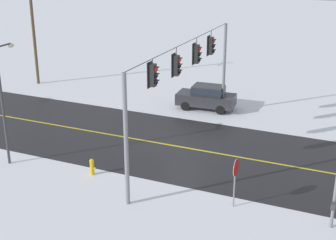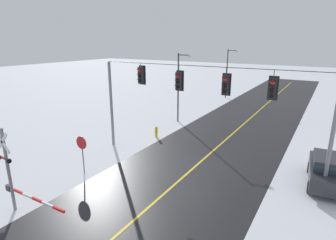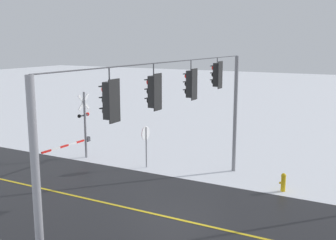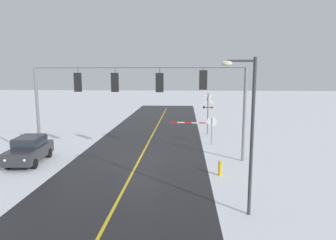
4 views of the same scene
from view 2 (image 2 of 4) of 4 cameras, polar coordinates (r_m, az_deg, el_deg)
The scene contains 10 objects.
ground_plane at distance 17.85m, azimuth 6.08°, elevation -9.21°, with size 160.00×160.00×0.00m, color white.
road_asphalt at distance 23.04m, azimuth 12.41°, elevation -3.54°, with size 9.00×80.00×0.01m, color black.
lane_centre_line at distance 23.04m, azimuth 12.41°, elevation -3.53°, with size 0.14×72.00×0.01m, color gold.
signal_span at distance 16.45m, azimuth 6.49°, elevation 4.73°, with size 14.20×0.47×6.22m.
stop_sign at distance 16.74m, azimuth -17.42°, elevation -5.27°, with size 0.80×0.09×2.35m.
railroad_crossing at distance 14.18m, azimuth -29.56°, elevation -9.51°, with size 4.08×0.31×4.00m.
parked_car_charcoal at distance 17.29m, azimuth 30.18°, elevation -8.83°, with size 2.08×4.30×1.74m.
streetlamp_near at distance 26.01m, azimuth 2.54°, elevation 7.94°, with size 1.39×0.28×6.50m.
streetlamp_far at distance 38.50m, azimuth 12.41°, elevation 10.25°, with size 1.39×0.28×6.50m.
fire_hydrant at distance 22.51m, azimuth -2.45°, elevation -2.39°, with size 0.24×0.31×0.88m.
Camera 2 is at (6.62, -14.72, 7.61)m, focal length 29.45 mm.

